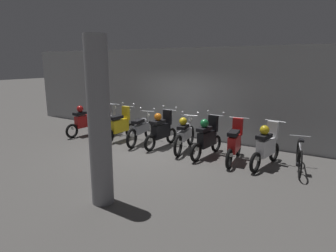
# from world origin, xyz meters

# --- Properties ---
(ground_plane) EXTENTS (80.00, 80.00, 0.00)m
(ground_plane) POSITION_xyz_m (0.00, 0.00, 0.00)
(ground_plane) COLOR #565451
(back_wall) EXTENTS (16.00, 0.30, 3.20)m
(back_wall) POSITION_xyz_m (0.00, 2.35, 1.60)
(back_wall) COLOR #9EA0A3
(back_wall) RESTS_ON ground
(motorbike_slot_0) EXTENTS (0.59, 1.68, 1.29)m
(motorbike_slot_0) POSITION_xyz_m (-3.33, 0.44, 0.57)
(motorbike_slot_0) COLOR black
(motorbike_slot_0) RESTS_ON ground
(motorbike_slot_1) EXTENTS (0.56, 1.68, 1.18)m
(motorbike_slot_1) POSITION_xyz_m (-2.49, 0.71, 0.52)
(motorbike_slot_1) COLOR black
(motorbike_slot_1) RESTS_ON ground
(motorbike_slot_2) EXTENTS (0.59, 1.68, 1.29)m
(motorbike_slot_2) POSITION_xyz_m (-1.66, 0.54, 0.53)
(motorbike_slot_2) COLOR black
(motorbike_slot_2) RESTS_ON ground
(motorbike_slot_3) EXTENTS (0.61, 1.93, 1.15)m
(motorbike_slot_3) POSITION_xyz_m (-0.84, 0.65, 0.49)
(motorbike_slot_3) COLOR black
(motorbike_slot_3) RESTS_ON ground
(motorbike_slot_4) EXTENTS (0.59, 1.68, 1.29)m
(motorbike_slot_4) POSITION_xyz_m (0.00, 0.63, 0.57)
(motorbike_slot_4) COLOR black
(motorbike_slot_4) RESTS_ON ground
(motorbike_slot_5) EXTENTS (0.62, 1.93, 1.15)m
(motorbike_slot_5) POSITION_xyz_m (0.83, 0.69, 0.53)
(motorbike_slot_5) COLOR black
(motorbike_slot_5) RESTS_ON ground
(motorbike_slot_6) EXTENTS (0.59, 1.68, 1.29)m
(motorbike_slot_6) POSITION_xyz_m (1.67, 0.51, 0.57)
(motorbike_slot_6) COLOR black
(motorbike_slot_6) RESTS_ON ground
(motorbike_slot_7) EXTENTS (0.56, 1.68, 1.18)m
(motorbike_slot_7) POSITION_xyz_m (2.49, 0.50, 0.52)
(motorbike_slot_7) COLOR black
(motorbike_slot_7) RESTS_ON ground
(motorbike_slot_8) EXTENTS (0.57, 1.67, 1.18)m
(motorbike_slot_8) POSITION_xyz_m (3.33, 0.55, 0.57)
(motorbike_slot_8) COLOR black
(motorbike_slot_8) RESTS_ON ground
(bicycle) EXTENTS (0.50, 1.71, 0.89)m
(bicycle) POSITION_xyz_m (4.13, 0.65, 0.36)
(bicycle) COLOR black
(bicycle) RESTS_ON ground
(support_pillar) EXTENTS (0.42, 0.42, 3.20)m
(support_pillar) POSITION_xyz_m (1.10, -3.19, 1.60)
(support_pillar) COLOR gray
(support_pillar) RESTS_ON ground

